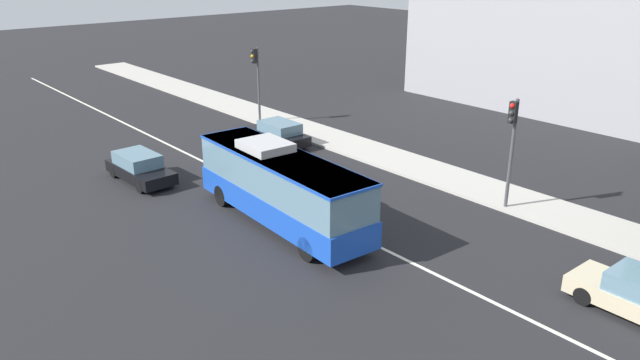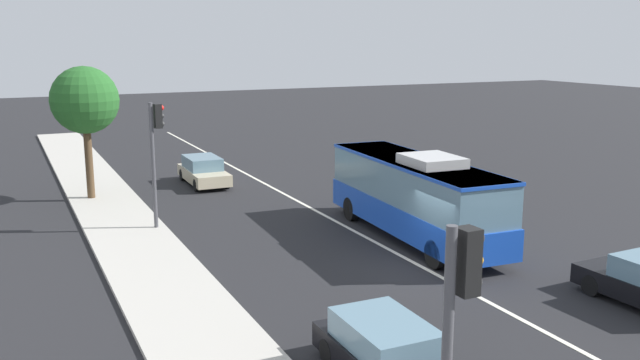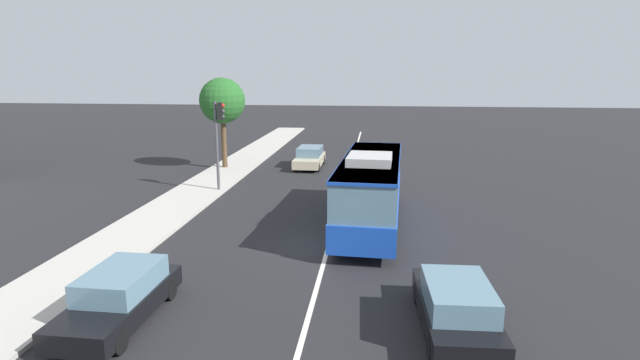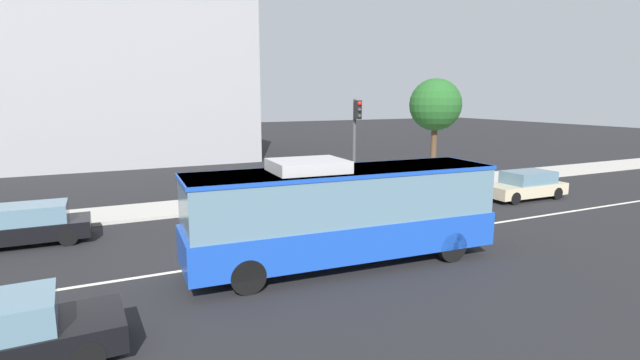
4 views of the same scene
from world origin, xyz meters
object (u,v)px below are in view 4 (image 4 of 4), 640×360
sedan_beige (525,185)px  street_tree_kerbside_left (435,105)px  sedan_black_ahead (24,225)px  traffic_light_mid_block (356,131)px  transit_bus (343,210)px

sedan_beige → street_tree_kerbside_left: size_ratio=0.70×
sedan_black_ahead → street_tree_kerbside_left: size_ratio=0.70×
sedan_black_ahead → street_tree_kerbside_left: street_tree_kerbside_left is taller
sedan_beige → sedan_black_ahead: (-22.83, 2.24, 0.00)m
sedan_black_ahead → traffic_light_mid_block: 15.27m
traffic_light_mid_block → street_tree_kerbside_left: street_tree_kerbside_left is taller
transit_bus → traffic_light_mid_block: traffic_light_mid_block is taller
traffic_light_mid_block → street_tree_kerbside_left: 6.97m
transit_bus → sedan_black_ahead: size_ratio=2.24×
street_tree_kerbside_left → traffic_light_mid_block: bearing=-164.4°
sedan_black_ahead → street_tree_kerbside_left: bearing=-169.6°
sedan_beige → street_tree_kerbside_left: bearing=-76.5°
sedan_beige → street_tree_kerbside_left: (-1.34, 5.93, 4.06)m
sedan_black_ahead → sedan_beige: bearing=175.1°
transit_bus → traffic_light_mid_block: (5.44, 8.68, 1.75)m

